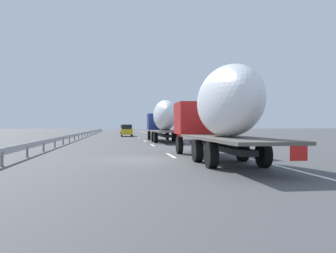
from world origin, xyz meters
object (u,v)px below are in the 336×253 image
Objects in this scene: truck_lead at (163,118)px; car_white_van at (125,129)px; truck_trailing at (219,110)px; road_sign at (164,123)px; car_yellow_coupe at (127,130)px.

truck_lead is 38.21m from car_white_van.
truck_trailing is 42.85m from road_sign.
car_white_van is 16.84m from road_sign.
car_white_van is at bearing 5.02° from truck_lead.
car_yellow_coupe is 1.49× the size of road_sign.
road_sign is (42.74, -3.10, -0.37)m from truck_trailing.
truck_trailing is at bearing -176.72° from car_white_van.
car_yellow_coupe is (17.86, 3.41, -1.53)m from truck_lead.
truck_trailing reaches higher than truck_lead.
truck_lead is 2.90× the size of car_white_van.
truck_lead is 2.95× the size of car_yellow_coupe.
car_white_van is 20.17m from car_yellow_coupe.
truck_lead reaches higher than car_white_van.
road_sign is at bearing -157.47° from car_white_van.
truck_lead reaches higher than road_sign.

